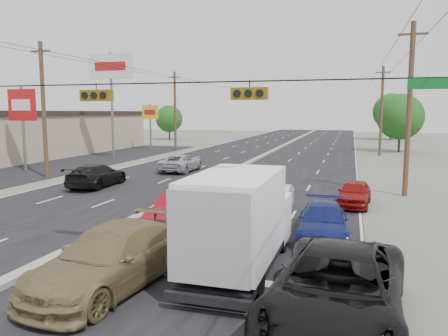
{
  "coord_description": "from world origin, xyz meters",
  "views": [
    {
      "loc": [
        9.35,
        -12.38,
        4.93
      ],
      "look_at": [
        3.41,
        7.96,
        2.2
      ],
      "focal_mm": 35.0,
      "sensor_mm": 36.0,
      "label": 1
    }
  ],
  "objects_px": {
    "pole_sign_billboard": "(111,73)",
    "tree_right_far": "(392,112)",
    "utility_pole_right_b": "(409,109)",
    "tree_left_far": "(169,119)",
    "black_suv": "(337,290)",
    "pole_sign_far": "(150,116)",
    "queue_car_b": "(274,201)",
    "queue_car_d": "(323,222)",
    "box_truck": "(241,220)",
    "tree_right_mid": "(400,117)",
    "red_sedan": "(181,210)",
    "pole_sign_mid": "(22,110)",
    "utility_pole_left_c": "(175,110)",
    "tan_sedan": "(111,258)",
    "queue_car_a": "(231,188)",
    "oncoming_far": "(181,163)",
    "queue_car_e": "(354,193)",
    "utility_pole_right_c": "(382,110)",
    "oncoming_near": "(97,176)",
    "utility_pole_left_b": "(44,109)"
  },
  "relations": [
    {
      "from": "utility_pole_right_c",
      "to": "pole_sign_far",
      "type": "relative_size",
      "value": 1.67
    },
    {
      "from": "oncoming_far",
      "to": "box_truck",
      "type": "bearing_deg",
      "value": 116.26
    },
    {
      "from": "pole_sign_mid",
      "to": "tree_right_far",
      "type": "relative_size",
      "value": 0.86
    },
    {
      "from": "red_sedan",
      "to": "tree_right_far",
      "type": "bearing_deg",
      "value": 79.47
    },
    {
      "from": "utility_pole_right_b",
      "to": "tree_left_far",
      "type": "height_order",
      "value": "utility_pole_right_b"
    },
    {
      "from": "pole_sign_mid",
      "to": "box_truck",
      "type": "relative_size",
      "value": 1.12
    },
    {
      "from": "oncoming_near",
      "to": "queue_car_b",
      "type": "bearing_deg",
      "value": 157.93
    },
    {
      "from": "tree_left_far",
      "to": "tree_right_far",
      "type": "relative_size",
      "value": 0.75
    },
    {
      "from": "queue_car_d",
      "to": "queue_car_e",
      "type": "relative_size",
      "value": 1.18
    },
    {
      "from": "tree_right_mid",
      "to": "box_truck",
      "type": "xyz_separation_m",
      "value": [
        -8.83,
        -44.62,
        -2.72
      ]
    },
    {
      "from": "utility_pole_right_c",
      "to": "tree_right_far",
      "type": "height_order",
      "value": "utility_pole_right_c"
    },
    {
      "from": "queue_car_a",
      "to": "oncoming_far",
      "type": "bearing_deg",
      "value": 121.43
    },
    {
      "from": "pole_sign_far",
      "to": "oncoming_far",
      "type": "height_order",
      "value": "pole_sign_far"
    },
    {
      "from": "pole_sign_mid",
      "to": "queue_car_a",
      "type": "xyz_separation_m",
      "value": [
        19.92,
        -6.84,
        -4.49
      ]
    },
    {
      "from": "pole_sign_billboard",
      "to": "tree_right_mid",
      "type": "xyz_separation_m",
      "value": [
        29.5,
        17.0,
        -4.53
      ]
    },
    {
      "from": "box_truck",
      "to": "tree_right_mid",
      "type": "bearing_deg",
      "value": 79.29
    },
    {
      "from": "utility_pole_right_b",
      "to": "red_sedan",
      "type": "distance_m",
      "value": 15.04
    },
    {
      "from": "queue_car_a",
      "to": "box_truck",
      "type": "bearing_deg",
      "value": -77.12
    },
    {
      "from": "oncoming_far",
      "to": "utility_pole_right_c",
      "type": "bearing_deg",
      "value": -131.59
    },
    {
      "from": "utility_pole_left_b",
      "to": "box_truck",
      "type": "height_order",
      "value": "utility_pole_left_b"
    },
    {
      "from": "pole_sign_billboard",
      "to": "pole_sign_far",
      "type": "xyz_separation_m",
      "value": [
        -1.5,
        12.0,
        -4.46
      ]
    },
    {
      "from": "utility_pole_left_c",
      "to": "tan_sedan",
      "type": "relative_size",
      "value": 1.71
    },
    {
      "from": "tree_right_mid",
      "to": "utility_pole_right_c",
      "type": "bearing_deg",
      "value": -116.57
    },
    {
      "from": "pole_sign_billboard",
      "to": "tree_right_far",
      "type": "height_order",
      "value": "pole_sign_billboard"
    },
    {
      "from": "queue_car_b",
      "to": "oncoming_near",
      "type": "distance_m",
      "value": 13.38
    },
    {
      "from": "utility_pole_right_b",
      "to": "queue_car_a",
      "type": "distance_m",
      "value": 11.25
    },
    {
      "from": "red_sedan",
      "to": "queue_car_d",
      "type": "height_order",
      "value": "red_sedan"
    },
    {
      "from": "utility_pole_right_b",
      "to": "tree_right_far",
      "type": "bearing_deg",
      "value": 86.36
    },
    {
      "from": "pole_sign_far",
      "to": "utility_pole_left_c",
      "type": "bearing_deg",
      "value": 0.0
    },
    {
      "from": "queue_car_b",
      "to": "queue_car_d",
      "type": "height_order",
      "value": "queue_car_b"
    },
    {
      "from": "black_suv",
      "to": "tree_left_far",
      "type": "bearing_deg",
      "value": 121.49
    },
    {
      "from": "oncoming_far",
      "to": "oncoming_near",
      "type": "bearing_deg",
      "value": 73.08
    },
    {
      "from": "utility_pole_left_b",
      "to": "queue_car_a",
      "type": "relative_size",
      "value": 2.73
    },
    {
      "from": "utility_pole_right_c",
      "to": "queue_car_e",
      "type": "xyz_separation_m",
      "value": [
        -2.9,
        -28.78,
        -4.44
      ]
    },
    {
      "from": "queue_car_e",
      "to": "oncoming_far",
      "type": "height_order",
      "value": "oncoming_far"
    },
    {
      "from": "black_suv",
      "to": "pole_sign_far",
      "type": "bearing_deg",
      "value": 125.62
    },
    {
      "from": "utility_pole_right_c",
      "to": "queue_car_b",
      "type": "height_order",
      "value": "utility_pole_right_c"
    },
    {
      "from": "tree_right_far",
      "to": "pole_sign_mid",
      "type": "bearing_deg",
      "value": -122.4
    },
    {
      "from": "red_sedan",
      "to": "black_suv",
      "type": "height_order",
      "value": "black_suv"
    },
    {
      "from": "pole_sign_billboard",
      "to": "tan_sedan",
      "type": "height_order",
      "value": "pole_sign_billboard"
    },
    {
      "from": "pole_sign_billboard",
      "to": "queue_car_b",
      "type": "height_order",
      "value": "pole_sign_billboard"
    },
    {
      "from": "pole_sign_billboard",
      "to": "oncoming_near",
      "type": "height_order",
      "value": "pole_sign_billboard"
    },
    {
      "from": "pole_sign_billboard",
      "to": "box_truck",
      "type": "relative_size",
      "value": 1.76
    },
    {
      "from": "pole_sign_billboard",
      "to": "utility_pole_right_c",
      "type": "bearing_deg",
      "value": 23.96
    },
    {
      "from": "tree_right_mid",
      "to": "queue_car_e",
      "type": "distance_m",
      "value": 34.41
    },
    {
      "from": "black_suv",
      "to": "queue_car_a",
      "type": "xyz_separation_m",
      "value": [
        -6.24,
        13.65,
        -0.26
      ]
    },
    {
      "from": "box_truck",
      "to": "red_sedan",
      "type": "relative_size",
      "value": 1.36
    },
    {
      "from": "box_truck",
      "to": "oncoming_far",
      "type": "distance_m",
      "value": 23.17
    },
    {
      "from": "pole_sign_mid",
      "to": "tree_left_far",
      "type": "relative_size",
      "value": 1.14
    },
    {
      "from": "tree_left_far",
      "to": "oncoming_far",
      "type": "height_order",
      "value": "tree_left_far"
    }
  ]
}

